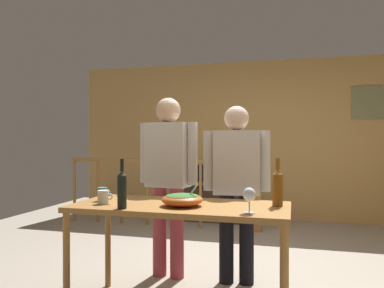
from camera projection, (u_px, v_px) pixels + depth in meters
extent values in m
plane|color=#9E9384|center=(236.00, 275.00, 3.61)|extent=(8.14, 8.14, 0.00)
cube|color=tan|center=(260.00, 140.00, 6.23)|extent=(6.26, 0.10, 2.60)
cube|color=#808056|center=(374.00, 102.00, 5.73)|extent=(0.66, 0.03, 0.50)
cylinder|color=#9E6B33|center=(75.00, 191.00, 6.09)|extent=(0.04, 0.04, 0.96)
cylinder|color=#9E6B33|center=(98.00, 192.00, 5.98)|extent=(0.04, 0.04, 0.96)
cylinder|color=#9E6B33|center=(122.00, 193.00, 5.87)|extent=(0.04, 0.04, 0.96)
cylinder|color=#9E6B33|center=(147.00, 193.00, 5.77)|extent=(0.04, 0.04, 0.96)
cylinder|color=#9E6B33|center=(173.00, 194.00, 5.66)|extent=(0.04, 0.04, 0.96)
cylinder|color=#9E6B33|center=(201.00, 196.00, 5.55)|extent=(0.04, 0.04, 0.96)
cylinder|color=#9E6B33|center=(229.00, 197.00, 5.44)|extent=(0.04, 0.04, 0.96)
cylinder|color=#9E6B33|center=(258.00, 198.00, 5.34)|extent=(0.04, 0.04, 0.96)
cube|color=#9E6B33|center=(160.00, 161.00, 5.71)|extent=(3.01, 0.07, 0.05)
cube|color=#9E6B33|center=(258.00, 194.00, 5.33)|extent=(0.10, 0.10, 1.06)
cube|color=#38281E|center=(213.00, 204.00, 6.09)|extent=(0.90, 0.40, 0.52)
cube|color=black|center=(214.00, 187.00, 6.08)|extent=(0.20, 0.12, 0.02)
cylinder|color=black|center=(214.00, 184.00, 6.08)|extent=(0.03, 0.03, 0.08)
cube|color=black|center=(213.00, 173.00, 6.05)|extent=(0.50, 0.06, 0.28)
cube|color=black|center=(213.00, 174.00, 6.03)|extent=(0.46, 0.01, 0.25)
cube|color=#9E6B33|center=(180.00, 207.00, 2.82)|extent=(1.60, 0.71, 0.04)
cylinder|color=#9E6B33|center=(66.00, 266.00, 2.72)|extent=(0.05, 0.05, 0.77)
cylinder|color=#9E6B33|center=(284.00, 287.00, 2.32)|extent=(0.05, 0.05, 0.77)
cylinder|color=#9E6B33|center=(108.00, 243.00, 3.32)|extent=(0.05, 0.05, 0.77)
cylinder|color=#9E6B33|center=(286.00, 256.00, 2.93)|extent=(0.05, 0.05, 0.77)
ellipsoid|color=#DB5B23|center=(182.00, 200.00, 2.74)|extent=(0.30, 0.30, 0.09)
ellipsoid|color=#38702D|center=(182.00, 196.00, 2.74)|extent=(0.25, 0.25, 0.04)
cylinder|color=silver|center=(190.00, 194.00, 2.73)|extent=(0.11, 0.01, 0.16)
cylinder|color=silver|center=(249.00, 213.00, 2.47)|extent=(0.08, 0.08, 0.01)
cylinder|color=silver|center=(249.00, 206.00, 2.47)|extent=(0.01, 0.01, 0.08)
ellipsoid|color=silver|center=(249.00, 194.00, 2.47)|extent=(0.08, 0.08, 0.09)
cylinder|color=black|center=(122.00, 192.00, 2.64)|extent=(0.07, 0.07, 0.23)
cone|color=black|center=(122.00, 174.00, 2.63)|extent=(0.07, 0.07, 0.03)
cylinder|color=black|center=(122.00, 165.00, 2.63)|extent=(0.02, 0.02, 0.09)
cylinder|color=brown|center=(278.00, 190.00, 2.74)|extent=(0.08, 0.08, 0.23)
cone|color=brown|center=(278.00, 172.00, 2.74)|extent=(0.08, 0.08, 0.03)
cylinder|color=brown|center=(278.00, 164.00, 2.74)|extent=(0.03, 0.03, 0.08)
cylinder|color=teal|center=(102.00, 194.00, 2.98)|extent=(0.08, 0.08, 0.11)
torus|color=teal|center=(108.00, 194.00, 2.97)|extent=(0.05, 0.01, 0.05)
cylinder|color=white|center=(103.00, 197.00, 2.84)|extent=(0.09, 0.09, 0.10)
torus|color=white|center=(110.00, 197.00, 2.83)|extent=(0.05, 0.01, 0.05)
cylinder|color=#9E3842|center=(177.00, 232.00, 3.53)|extent=(0.13, 0.13, 0.85)
cylinder|color=#9E3842|center=(160.00, 231.00, 3.60)|extent=(0.13, 0.13, 0.85)
cube|color=beige|center=(168.00, 155.00, 3.56)|extent=(0.42, 0.26, 0.60)
cylinder|color=beige|center=(193.00, 153.00, 3.47)|extent=(0.09, 0.09, 0.57)
cylinder|color=beige|center=(145.00, 153.00, 3.65)|extent=(0.09, 0.09, 0.57)
sphere|color=#D8A884|center=(168.00, 110.00, 3.55)|extent=(0.23, 0.23, 0.23)
cylinder|color=black|center=(247.00, 239.00, 3.38)|extent=(0.13, 0.13, 0.80)
cylinder|color=black|center=(226.00, 238.00, 3.41)|extent=(0.13, 0.13, 0.80)
cube|color=beige|center=(236.00, 162.00, 3.39)|extent=(0.43, 0.27, 0.57)
cylinder|color=beige|center=(265.00, 161.00, 3.35)|extent=(0.09, 0.09, 0.54)
cylinder|color=beige|center=(208.00, 161.00, 3.43)|extent=(0.09, 0.09, 0.54)
sphere|color=beige|center=(237.00, 118.00, 3.39)|extent=(0.22, 0.22, 0.22)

